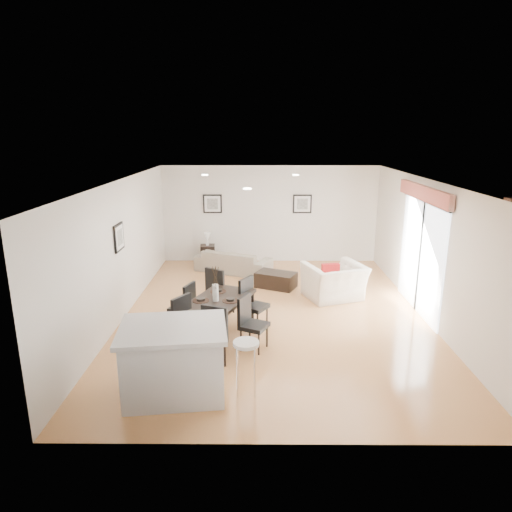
{
  "coord_description": "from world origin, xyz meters",
  "views": [
    {
      "loc": [
        -0.3,
        -8.64,
        3.59
      ],
      "look_at": [
        -0.36,
        0.4,
        1.12
      ],
      "focal_mm": 32.0,
      "sensor_mm": 36.0,
      "label": 1
    }
  ],
  "objects_px": {
    "side_table": "(208,254)",
    "dining_chair_wfar": "(185,304)",
    "dining_table": "(216,305)",
    "kitchen_island": "(174,360)",
    "dining_chair_head": "(212,335)",
    "dining_chair_foot": "(218,289)",
    "armchair": "(334,282)",
    "bar_stool": "(246,349)",
    "dining_chair_efar": "(251,300)",
    "dining_chair_wnear": "(177,320)",
    "coffee_table": "(276,280)",
    "dining_chair_enear": "(250,319)",
    "sofa": "(233,261)"
  },
  "relations": [
    {
      "from": "side_table",
      "to": "dining_chair_wfar",
      "type": "bearing_deg",
      "value": -89.13
    },
    {
      "from": "dining_table",
      "to": "kitchen_island",
      "type": "relative_size",
      "value": 1.2
    },
    {
      "from": "dining_table",
      "to": "side_table",
      "type": "height_order",
      "value": "dining_table"
    },
    {
      "from": "dining_chair_head",
      "to": "dining_chair_foot",
      "type": "height_order",
      "value": "dining_chair_foot"
    },
    {
      "from": "dining_chair_foot",
      "to": "armchair",
      "type": "bearing_deg",
      "value": -124.96
    },
    {
      "from": "armchair",
      "to": "side_table",
      "type": "distance_m",
      "value": 4.16
    },
    {
      "from": "dining_chair_wfar",
      "to": "bar_stool",
      "type": "height_order",
      "value": "dining_chair_wfar"
    },
    {
      "from": "dining_chair_head",
      "to": "kitchen_island",
      "type": "relative_size",
      "value": 0.63
    },
    {
      "from": "dining_chair_efar",
      "to": "side_table",
      "type": "height_order",
      "value": "dining_chair_efar"
    },
    {
      "from": "dining_chair_efar",
      "to": "dining_table",
      "type": "bearing_deg",
      "value": 159.1
    },
    {
      "from": "dining_chair_wnear",
      "to": "dining_chair_head",
      "type": "distance_m",
      "value": 0.87
    },
    {
      "from": "armchair",
      "to": "side_table",
      "type": "height_order",
      "value": "armchair"
    },
    {
      "from": "dining_table",
      "to": "coffee_table",
      "type": "xyz_separation_m",
      "value": [
        1.17,
        2.78,
        -0.46
      ]
    },
    {
      "from": "side_table",
      "to": "dining_chair_wnear",
      "type": "bearing_deg",
      "value": -89.28
    },
    {
      "from": "dining_chair_enear",
      "to": "dining_chair_efar",
      "type": "relative_size",
      "value": 0.97
    },
    {
      "from": "dining_chair_wfar",
      "to": "dining_chair_enear",
      "type": "height_order",
      "value": "dining_chair_enear"
    },
    {
      "from": "dining_chair_enear",
      "to": "dining_chair_head",
      "type": "relative_size",
      "value": 0.95
    },
    {
      "from": "coffee_table",
      "to": "bar_stool",
      "type": "bearing_deg",
      "value": -72.44
    },
    {
      "from": "dining_chair_wfar",
      "to": "side_table",
      "type": "distance_m",
      "value": 4.41
    },
    {
      "from": "armchair",
      "to": "coffee_table",
      "type": "relative_size",
      "value": 1.32
    },
    {
      "from": "armchair",
      "to": "dining_table",
      "type": "height_order",
      "value": "armchair"
    },
    {
      "from": "dining_chair_wfar",
      "to": "dining_chair_enear",
      "type": "bearing_deg",
      "value": 77.62
    },
    {
      "from": "coffee_table",
      "to": "kitchen_island",
      "type": "distance_m",
      "value": 4.86
    },
    {
      "from": "dining_chair_wnear",
      "to": "bar_stool",
      "type": "bearing_deg",
      "value": 74.16
    },
    {
      "from": "armchair",
      "to": "dining_chair_head",
      "type": "bearing_deg",
      "value": 32.32
    },
    {
      "from": "dining_chair_wnear",
      "to": "kitchen_island",
      "type": "distance_m",
      "value": 1.34
    },
    {
      "from": "dining_table",
      "to": "dining_chair_wfar",
      "type": "height_order",
      "value": "dining_chair_wfar"
    },
    {
      "from": "kitchen_island",
      "to": "dining_chair_foot",
      "type": "bearing_deg",
      "value": 75.53
    },
    {
      "from": "dining_chair_wnear",
      "to": "dining_chair_efar",
      "type": "height_order",
      "value": "dining_chair_wnear"
    },
    {
      "from": "dining_table",
      "to": "kitchen_island",
      "type": "height_order",
      "value": "kitchen_island"
    },
    {
      "from": "armchair",
      "to": "dining_chair_efar",
      "type": "height_order",
      "value": "dining_chair_efar"
    },
    {
      "from": "coffee_table",
      "to": "kitchen_island",
      "type": "xyz_separation_m",
      "value": [
        -1.59,
        -4.58,
        0.33
      ]
    },
    {
      "from": "dining_chair_wfar",
      "to": "side_table",
      "type": "height_order",
      "value": "dining_chair_wfar"
    },
    {
      "from": "dining_chair_foot",
      "to": "bar_stool",
      "type": "height_order",
      "value": "dining_chair_foot"
    },
    {
      "from": "sofa",
      "to": "dining_chair_wfar",
      "type": "xyz_separation_m",
      "value": [
        -0.69,
        -3.62,
        0.21
      ]
    },
    {
      "from": "coffee_table",
      "to": "kitchen_island",
      "type": "relative_size",
      "value": 0.58
    },
    {
      "from": "sofa",
      "to": "armchair",
      "type": "bearing_deg",
      "value": 163.22
    },
    {
      "from": "dining_chair_wfar",
      "to": "dining_table",
      "type": "bearing_deg",
      "value": 77.39
    },
    {
      "from": "dining_chair_wnear",
      "to": "sofa",
      "type": "bearing_deg",
      "value": -156.71
    },
    {
      "from": "sofa",
      "to": "dining_chair_enear",
      "type": "xyz_separation_m",
      "value": [
        0.52,
        -4.4,
        0.24
      ]
    },
    {
      "from": "dining_chair_wnear",
      "to": "coffee_table",
      "type": "relative_size",
      "value": 1.09
    },
    {
      "from": "armchair",
      "to": "dining_chair_foot",
      "type": "height_order",
      "value": "dining_chair_foot"
    },
    {
      "from": "dining_chair_head",
      "to": "dining_chair_enear",
      "type": "bearing_deg",
      "value": 70.33
    },
    {
      "from": "side_table",
      "to": "bar_stool",
      "type": "relative_size",
      "value": 0.66
    },
    {
      "from": "dining_chair_enear",
      "to": "side_table",
      "type": "bearing_deg",
      "value": 39.13
    },
    {
      "from": "dining_chair_wfar",
      "to": "side_table",
      "type": "xyz_separation_m",
      "value": [
        -0.07,
        4.41,
        -0.24
      ]
    },
    {
      "from": "side_table",
      "to": "kitchen_island",
      "type": "distance_m",
      "value": 6.61
    },
    {
      "from": "sofa",
      "to": "dining_chair_wnear",
      "type": "distance_m",
      "value": 4.55
    },
    {
      "from": "dining_table",
      "to": "coffee_table",
      "type": "bearing_deg",
      "value": 89.14
    },
    {
      "from": "dining_chair_head",
      "to": "dining_chair_wnear",
      "type": "bearing_deg",
      "value": 158.86
    }
  ]
}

